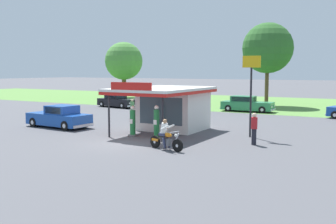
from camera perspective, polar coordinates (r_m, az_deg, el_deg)
The scene contains 15 objects.
ground_plane at distance 22.28m, azimuth -6.50°, elevation -4.44°, with size 300.00×300.00×0.00m, color #4C4C51.
grass_verge_strip at distance 49.56m, azimuth 14.40°, elevation 1.19°, with size 120.00×24.00×0.01m, color #56843D.
service_station_kiosk at distance 26.59m, azimuth 0.43°, elevation 0.97°, with size 4.66×7.09×3.36m.
gas_pump_nearside at distance 24.36m, azimuth -5.12°, elevation -1.48°, with size 0.44×0.44×1.88m.
gas_pump_offside at distance 23.43m, azimuth -1.66°, elevation -1.64°, with size 0.44×0.44×1.98m.
motorcycle_with_rider at distance 20.13m, azimuth -0.35°, elevation -3.64°, with size 2.17×0.82×1.58m.
featured_classic_sedan at distance 29.07m, azimuth -15.40°, elevation -0.76°, with size 5.12×2.25×1.58m.
parked_car_back_row_left at distance 39.43m, azimuth 11.27°, elevation 1.09°, with size 5.19×2.02×1.53m.
parked_car_second_row_spare at distance 43.63m, azimuth -7.31°, elevation 1.60°, with size 5.09×2.64×1.54m.
parked_car_back_row_far_left at distance 39.81m, azimuth 1.06°, elevation 1.25°, with size 5.04×2.32×1.54m.
bystander_leaning_by_kiosk at distance 33.50m, azimuth -5.18°, elevation 0.60°, with size 0.36×0.36×1.63m.
bystander_chatting_near_pumps at distance 21.91m, azimuth 12.32°, elevation -2.26°, with size 0.34×0.34×1.75m.
tree_oak_far_left at distance 46.22m, azimuth 14.17°, elevation 8.83°, with size 5.66×5.66×9.35m.
tree_oak_distant_spare at distance 59.22m, azimuth -6.44°, elevation 7.24°, with size 5.56×5.56×8.17m.
roadside_pole_sign at distance 24.23m, azimuth 11.91°, elevation 4.25°, with size 1.10×0.12×4.90m.
Camera 1 is at (12.95, -17.67, 4.05)m, focal length 42.25 mm.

